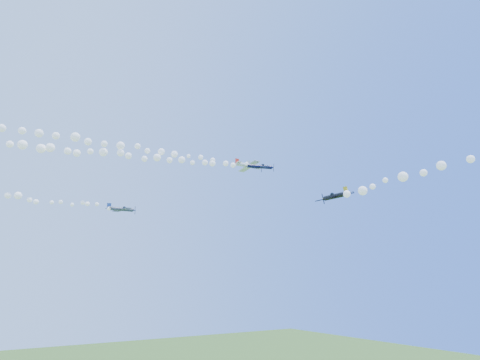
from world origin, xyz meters
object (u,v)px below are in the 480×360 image
plane_white (249,166)px  plane_grey (122,209)px  plane_navy (260,167)px  plane_black (335,196)px

plane_white → plane_grey: bearing=169.1°
plane_navy → plane_black: (-6.36, -27.70, -12.44)m
plane_navy → plane_grey: bearing=169.4°
plane_white → plane_black: size_ratio=1.21×
plane_white → plane_grey: (-27.11, 7.01, -11.97)m
plane_black → plane_grey: bearing=34.3°
plane_navy → plane_black: 31.02m
plane_white → plane_grey: 30.46m
plane_grey → plane_black: size_ratio=1.04×
plane_navy → plane_white: bearing=97.5°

